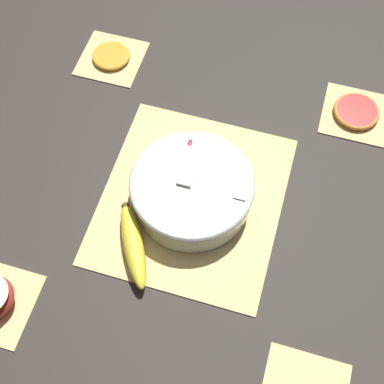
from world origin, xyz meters
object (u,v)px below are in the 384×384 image
Objects in this scene: whole_banana at (133,245)px; fruit_salad_bowl at (192,189)px; orange_slice_whole at (111,56)px; grapefruit_slice at (356,111)px.

fruit_salad_bowl is at bearing 150.58° from whole_banana.
fruit_salad_bowl reaches higher than orange_slice_whole.
orange_slice_whole is 0.58m from grapefruit_slice.
grapefruit_slice is (0.00, 0.58, 0.00)m from orange_slice_whole.
grapefruit_slice reaches higher than orange_slice_whole.
fruit_salad_bowl is 2.41× the size of grapefruit_slice.
grapefruit_slice is (-0.31, 0.29, -0.03)m from fruit_salad_bowl.
whole_banana is 1.97× the size of orange_slice_whole.
grapefruit_slice is at bearing 136.83° from fruit_salad_bowl.
whole_banana is at bearing -29.42° from fruit_salad_bowl.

